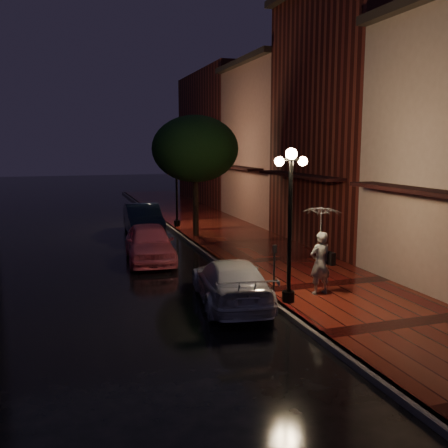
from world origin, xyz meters
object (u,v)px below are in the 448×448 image
object	(u,v)px
street_tree	(195,151)
silver_car	(231,282)
streetlamp_near	(290,216)
woman_with_umbrella	(321,236)
navy_car	(143,220)
streetlamp_far	(177,181)
pink_car	(150,243)
parking_meter	(274,263)

from	to	relation	value
street_tree	silver_car	distance (m)	11.01
streetlamp_near	woman_with_umbrella	world-z (taller)	streetlamp_near
woman_with_umbrella	navy_car	bearing A→B (deg)	-81.36
silver_car	streetlamp_far	bearing A→B (deg)	-88.46
pink_car	woman_with_umbrella	xyz separation A→B (m)	(3.97, -6.35, 1.14)
navy_car	woman_with_umbrella	distance (m)	12.72
navy_car	silver_car	size ratio (longest dim) A/B	1.05
pink_car	silver_car	size ratio (longest dim) A/B	0.97
silver_car	navy_car	bearing A→B (deg)	-79.25
street_tree	pink_car	distance (m)	6.28
streetlamp_far	pink_car	size ratio (longest dim) A/B	0.98
streetlamp_near	silver_car	xyz separation A→B (m)	(-1.47, 0.73, -1.94)
streetlamp_near	street_tree	size ratio (longest dim) A/B	0.74
streetlamp_near	silver_car	bearing A→B (deg)	153.60
streetlamp_far	street_tree	xyz separation A→B (m)	(0.26, -3.01, 1.64)
streetlamp_near	streetlamp_far	bearing A→B (deg)	90.00
silver_car	streetlamp_near	bearing A→B (deg)	161.46
street_tree	navy_car	bearing A→B (deg)	144.85
pink_car	woman_with_umbrella	distance (m)	7.58
street_tree	pink_car	bearing A→B (deg)	-125.48
streetlamp_near	parking_meter	bearing A→B (deg)	86.63
streetlamp_far	navy_car	xyz separation A→B (m)	(-2.07, -1.37, -1.82)
navy_car	parking_meter	distance (m)	11.67
streetlamp_near	parking_meter	xyz separation A→B (m)	(0.07, 1.17, -1.60)
parking_meter	streetlamp_far	bearing A→B (deg)	92.44
navy_car	silver_car	world-z (taller)	navy_car
streetlamp_far	navy_car	world-z (taller)	streetlamp_far
navy_car	silver_car	distance (m)	11.92
streetlamp_far	woman_with_umbrella	size ratio (longest dim) A/B	1.63
streetlamp_far	silver_car	size ratio (longest dim) A/B	0.95
pink_car	silver_car	distance (m)	6.15
parking_meter	street_tree	bearing A→B (deg)	91.03
street_tree	streetlamp_near	bearing A→B (deg)	-91.35
streetlamp_near	silver_car	size ratio (longest dim) A/B	0.95
navy_car	parking_meter	size ratio (longest dim) A/B	3.40
navy_car	woman_with_umbrella	world-z (taller)	woman_with_umbrella
streetlamp_far	pink_car	bearing A→B (deg)	-110.89
parking_meter	silver_car	bearing A→B (deg)	-162.04
street_tree	navy_car	world-z (taller)	street_tree
streetlamp_far	street_tree	distance (m)	3.44
pink_car	parking_meter	xyz separation A→B (m)	(2.84, -5.58, 0.25)
streetlamp_far	woman_with_umbrella	bearing A→B (deg)	-84.94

